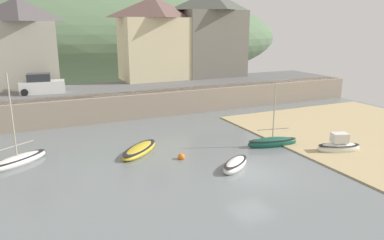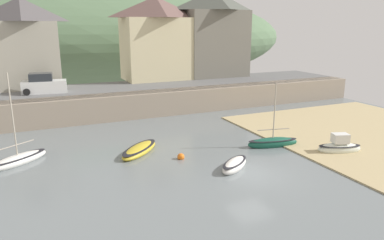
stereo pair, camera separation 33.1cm
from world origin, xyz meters
name	(u,v)px [view 1 (the left image)]	position (x,y,z in m)	size (l,w,h in m)	color
quay_seawall	(156,100)	(0.00, 17.50, 1.36)	(48.00, 9.40, 2.40)	gray
hillside_backdrop	(88,39)	(-0.38, 55.20, 6.40)	(80.00, 44.00, 18.28)	#567250
waterfront_building_left	(21,43)	(-11.98, 25.20, 7.10)	(6.80, 6.03, 9.22)	#A29C8B
waterfront_building_centre	(154,38)	(2.62, 25.20, 7.35)	(8.19, 5.58, 9.72)	beige
waterfront_building_right	(211,33)	(10.32, 25.20, 7.84)	(8.19, 5.83, 10.71)	slate
motorboat_with_cabin	(272,142)	(4.40, 3.87, 0.30)	(4.06, 1.74, 4.97)	#17523E
sailboat_white_hull	(140,150)	(-5.15, 6.62, 0.21)	(3.98, 4.04, 0.68)	gold
sailboat_far_left	(18,160)	(-13.05, 7.82, 0.27)	(4.12, 3.36, 6.17)	silver
fishing_boat_green	(339,147)	(7.93, 0.80, 0.39)	(3.34, 2.06, 1.60)	silver
rowboat_small_beached	(235,165)	(-0.48, 1.22, 0.25)	(2.98, 2.57, 0.81)	silver
parked_car_near_slipway	(42,85)	(-10.61, 20.70, 3.20)	(4.25, 2.12, 1.95)	silver
mooring_buoy	(181,157)	(-2.93, 4.22, 0.15)	(0.49, 0.49, 0.49)	orange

